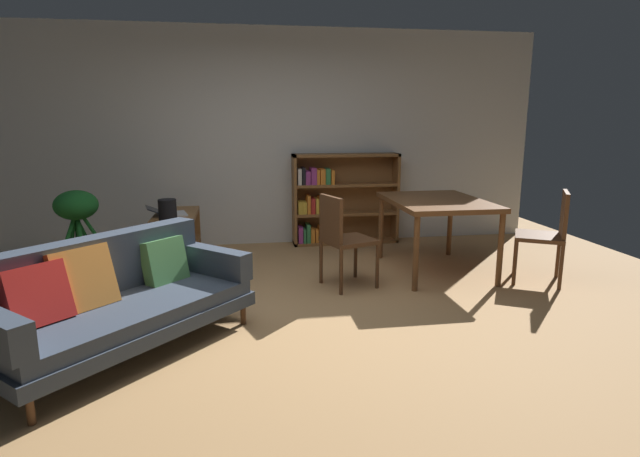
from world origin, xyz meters
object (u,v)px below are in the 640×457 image
open_laptop (169,213)px  desk_speaker (168,212)px  dining_chair_near (548,231)px  dining_table (436,206)px  media_console (175,246)px  dining_chair_far (342,236)px  fabric_couch (112,297)px  bookshelf (337,199)px  potted_floor_plant (78,227)px

open_laptop → desk_speaker: (0.06, -0.51, 0.10)m
dining_chair_near → dining_table: bearing=150.0°
media_console → dining_chair_far: 1.81m
fabric_couch → desk_speaker: (0.21, 1.45, 0.33)m
desk_speaker → bookshelf: bookshelf is taller
fabric_couch → desk_speaker: bearing=81.8°
desk_speaker → dining_table: 2.72m
potted_floor_plant → dining_table: bearing=-5.9°
desk_speaker → dining_chair_far: (1.64, -0.36, -0.21)m
fabric_couch → bookshelf: bookshelf is taller
bookshelf → desk_speaker: bearing=-143.6°
fabric_couch → dining_chair_near: size_ratio=2.03×
media_console → potted_floor_plant: (-0.94, 0.01, 0.23)m
potted_floor_plant → dining_chair_far: (2.58, -0.75, -0.02)m
fabric_couch → open_laptop: 1.98m
potted_floor_plant → dining_chair_far: 2.68m
open_laptop → desk_speaker: desk_speaker is taller
media_console → desk_speaker: 0.57m
open_laptop → bookshelf: 2.20m
open_laptop → dining_chair_far: dining_chair_far is taller
potted_floor_plant → bookshelf: bearing=19.9°
open_laptop → potted_floor_plant: (-0.88, -0.12, -0.10)m
fabric_couch → dining_table: fabric_couch is taller
fabric_couch → bookshelf: size_ratio=1.36×
fabric_couch → dining_table: bearing=26.5°
dining_table → bookshelf: bearing=118.6°
desk_speaker → potted_floor_plant: 1.03m
desk_speaker → fabric_couch: bearing=-98.2°
dining_chair_far → bookshelf: bearing=80.4°
potted_floor_plant → dining_chair_far: size_ratio=1.00×
media_console → fabric_couch: bearing=-96.6°
fabric_couch → media_console: bearing=83.4°
desk_speaker → potted_floor_plant: size_ratio=0.27×
dining_table → dining_chair_near: bearing=-30.0°
fabric_couch → dining_chair_far: size_ratio=2.08×
media_console → open_laptop: bearing=114.6°
dining_chair_far → bookshelf: size_ratio=0.66×
open_laptop → dining_table: bearing=-10.2°
potted_floor_plant → dining_table: potted_floor_plant is taller
open_laptop → potted_floor_plant: potted_floor_plant is taller
bookshelf → fabric_couch: bearing=-126.7°
desk_speaker → dining_chair_near: 3.71m
media_console → bookshelf: size_ratio=1.00×
dining_table → media_console: bearing=172.3°
desk_speaker → potted_floor_plant: bearing=157.6°
media_console → dining_chair_far: (1.64, -0.74, 0.22)m
desk_speaker → dining_table: (2.72, 0.01, -0.02)m
desk_speaker → dining_table: bearing=0.1°
media_console → desk_speaker: size_ratio=5.60×
potted_floor_plant → dining_chair_near: 4.69m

